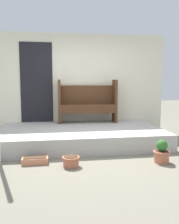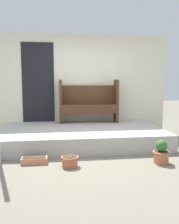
{
  "view_description": "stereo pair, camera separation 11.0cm",
  "coord_description": "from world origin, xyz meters",
  "views": [
    {
      "loc": [
        -0.73,
        -4.43,
        1.42
      ],
      "look_at": [
        0.04,
        0.36,
        0.8
      ],
      "focal_mm": 40.0,
      "sensor_mm": 36.0,
      "label": 1
    },
    {
      "loc": [
        -0.62,
        -4.44,
        1.42
      ],
      "look_at": [
        0.04,
        0.36,
        0.8
      ],
      "focal_mm": 40.0,
      "sensor_mm": 36.0,
      "label": 2
    }
  ],
  "objects": [
    {
      "name": "porch_slab",
      "position": [
        -0.06,
        1.03,
        0.17
      ],
      "size": [
        3.58,
        2.05,
        0.35
      ],
      "color": "#B2AFA8",
      "rests_on": "ground_plane"
    },
    {
      "name": "bench",
      "position": [
        0.22,
        1.81,
        0.89
      ],
      "size": [
        1.48,
        0.46,
        1.08
      ],
      "rotation": [
        0.0,
        0.0,
        -0.04
      ],
      "color": "#4C2D19",
      "rests_on": "porch_slab"
    },
    {
      "name": "flower_pot_middle",
      "position": [
        1.16,
        -0.51,
        0.18
      ],
      "size": [
        0.29,
        0.29,
        0.41
      ],
      "color": "#B76647",
      "rests_on": "ground_plane"
    },
    {
      "name": "house_wall",
      "position": [
        -0.1,
        2.08,
        1.3
      ],
      "size": [
        4.78,
        0.08,
        2.6
      ],
      "color": "beige",
      "rests_on": "ground_plane"
    },
    {
      "name": "flower_pot_left",
      "position": [
        -0.4,
        -0.46,
        0.1
      ],
      "size": [
        0.3,
        0.3,
        0.18
      ],
      "color": "#B76647",
      "rests_on": "ground_plane"
    },
    {
      "name": "ground_plane",
      "position": [
        0.0,
        0.0,
        0.0
      ],
      "size": [
        24.0,
        24.0,
        0.0
      ],
      "primitive_type": "plane",
      "color": "#706B5B"
    },
    {
      "name": "planter_box_rect",
      "position": [
        -0.99,
        -0.21,
        0.06
      ],
      "size": [
        0.44,
        0.22,
        0.11
      ],
      "color": "tan",
      "rests_on": "ground_plane"
    }
  ]
}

